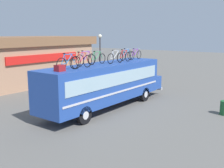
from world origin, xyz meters
The scene contains 13 objects.
ground_plane centered at (0.00, 0.00, 0.00)m, with size 120.00×120.00×0.00m, color #605E59.
bus centered at (0.21, 0.00, 1.77)m, with size 11.45×2.49×3.06m.
luggage_bag_1 centered at (-4.20, -0.33, 3.23)m, with size 0.49×0.41×0.34m, color maroon.
rooftop_bicycle_1 centered at (-3.56, -0.30, 3.45)m, with size 1.69×0.44×0.95m.
rooftop_bicycle_2 centered at (-2.52, -0.36, 3.46)m, with size 1.71×0.44×0.98m.
rooftop_bicycle_3 centered at (-1.45, 0.32, 3.46)m, with size 1.79×0.44×0.96m.
rooftop_bicycle_4 centered at (-0.38, 0.28, 3.43)m, with size 1.70×0.44×0.88m.
rooftop_bicycle_5 centered at (0.80, -0.33, 3.44)m, with size 1.75×0.44×0.91m.
rooftop_bicycle_6 centered at (1.78, -0.37, 3.43)m, with size 1.64×0.44×0.90m.
rooftop_bicycle_7 centered at (2.87, 0.16, 3.43)m, with size 1.65×0.44×0.90m.
rooftop_bicycle_8 centered at (4.00, 0.09, 3.42)m, with size 1.68×0.44×0.86m.
roadside_building centered at (2.47, 12.69, 2.41)m, with size 14.52×7.70×4.70m.
street_lamp centered at (6.31, 5.54, 3.12)m, with size 0.35×0.35×4.95m.
Camera 1 is at (-14.07, -11.24, 5.07)m, focal length 43.93 mm.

